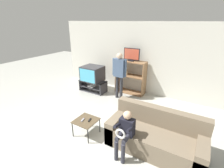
# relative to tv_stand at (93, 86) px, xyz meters

# --- Properties ---
(ground_plane) EXTENTS (18.00, 18.00, 0.00)m
(ground_plane) POSITION_rel_tv_stand_xyz_m (1.32, -3.17, -0.21)
(ground_plane) COLOR #B7B7AD
(wall_back) EXTENTS (6.40, 0.06, 2.60)m
(wall_back) POSITION_rel_tv_stand_xyz_m (1.32, 0.90, 1.09)
(wall_back) COLOR silver
(wall_back) RESTS_ON ground_plane
(tv_stand) EXTENTS (1.04, 0.50, 0.43)m
(tv_stand) POSITION_rel_tv_stand_xyz_m (0.00, 0.00, 0.00)
(tv_stand) COLOR #38383D
(tv_stand) RESTS_ON ground_plane
(television_main) EXTENTS (0.77, 0.67, 0.57)m
(television_main) POSITION_rel_tv_stand_xyz_m (-0.01, 0.02, 0.50)
(television_main) COLOR #2D2D33
(television_main) RESTS_ON tv_stand
(media_shelf) EXTENTS (1.12, 0.43, 1.25)m
(media_shelf) POSITION_rel_tv_stand_xyz_m (1.32, 0.61, 0.43)
(media_shelf) COLOR #8E6642
(media_shelf) RESTS_ON ground_plane
(television_flat) EXTENTS (0.60, 0.20, 0.46)m
(television_flat) POSITION_rel_tv_stand_xyz_m (1.32, 0.62, 1.26)
(television_flat) COLOR black
(television_flat) RESTS_ON media_shelf
(snack_table) EXTENTS (0.51, 0.51, 0.40)m
(snack_table) POSITION_rel_tv_stand_xyz_m (1.47, -2.21, 0.15)
(snack_table) COLOR brown
(snack_table) RESTS_ON ground_plane
(remote_control_black) EXTENTS (0.08, 0.15, 0.02)m
(remote_control_black) POSITION_rel_tv_stand_xyz_m (1.55, -2.17, 0.20)
(remote_control_black) COLOR black
(remote_control_black) RESTS_ON snack_table
(remote_control_white) EXTENTS (0.07, 0.15, 0.02)m
(remote_control_white) POSITION_rel_tv_stand_xyz_m (1.40, -2.26, 0.20)
(remote_control_white) COLOR gray
(remote_control_white) RESTS_ON snack_table
(couch) EXTENTS (1.99, 0.83, 0.87)m
(couch) POSITION_rel_tv_stand_xyz_m (3.03, -1.82, 0.09)
(couch) COLOR #756651
(couch) RESTS_ON ground_plane
(person_standing_adult) EXTENTS (0.53, 0.20, 1.63)m
(person_standing_adult) POSITION_rel_tv_stand_xyz_m (1.18, -0.03, 0.78)
(person_standing_adult) COLOR #2D2D33
(person_standing_adult) RESTS_ON ground_plane
(person_seated_child) EXTENTS (0.33, 0.43, 0.99)m
(person_seated_child) POSITION_rel_tv_stand_xyz_m (2.55, -2.31, 0.38)
(person_seated_child) COLOR #2D2D38
(person_seated_child) RESTS_ON ground_plane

